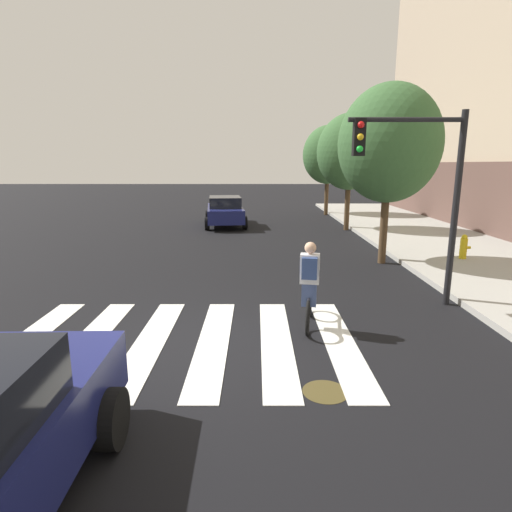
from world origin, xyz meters
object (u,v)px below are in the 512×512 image
(manhole_cover, at_px, (324,391))
(sedan_mid, at_px, (224,211))
(fire_hydrant, at_px, (462,247))
(street_tree_near, at_px, (388,144))
(street_tree_far, at_px, (326,155))
(street_tree_mid, at_px, (348,152))
(cyclist, at_px, (308,285))
(traffic_light_near, at_px, (418,176))

(manhole_cover, relative_size, sedan_mid, 0.14)
(sedan_mid, height_order, fire_hydrant, sedan_mid)
(street_tree_near, bearing_deg, street_tree_far, 88.53)
(manhole_cover, bearing_deg, street_tree_mid, 76.97)
(fire_hydrant, height_order, street_tree_mid, street_tree_mid)
(street_tree_far, bearing_deg, cyclist, -100.35)
(fire_hydrant, xyz_separation_m, street_tree_far, (-2.26, 12.95, 3.11))
(fire_hydrant, relative_size, street_tree_mid, 0.14)
(fire_hydrant, xyz_separation_m, street_tree_near, (-2.59, 0.01, 3.16))
(traffic_light_near, xyz_separation_m, street_tree_near, (0.56, 4.03, 0.83))
(traffic_light_near, bearing_deg, street_tree_mid, 85.41)
(sedan_mid, xyz_separation_m, street_tree_mid, (5.93, -1.38, 2.87))
(sedan_mid, relative_size, traffic_light_near, 1.07)
(traffic_light_near, bearing_deg, manhole_cover, -124.07)
(cyclist, relative_size, street_tree_near, 0.31)
(street_tree_near, bearing_deg, traffic_light_near, -97.89)
(manhole_cover, height_order, traffic_light_near, traffic_light_near)
(street_tree_mid, xyz_separation_m, street_tree_far, (0.02, 6.08, -0.00))
(cyclist, xyz_separation_m, street_tree_far, (3.34, 18.30, 2.80))
(street_tree_near, height_order, street_tree_mid, street_tree_near)
(manhole_cover, bearing_deg, street_tree_far, 80.68)
(sedan_mid, bearing_deg, fire_hydrant, -45.18)
(street_tree_near, xyz_separation_m, street_tree_mid, (0.32, 6.86, -0.05))
(fire_hydrant, bearing_deg, manhole_cover, -126.17)
(traffic_light_near, bearing_deg, street_tree_far, 87.00)
(street_tree_far, bearing_deg, traffic_light_near, -93.00)
(cyclist, relative_size, street_tree_mid, 0.31)
(sedan_mid, height_order, street_tree_mid, street_tree_mid)
(manhole_cover, distance_m, street_tree_far, 21.26)
(fire_hydrant, distance_m, street_tree_near, 4.09)
(street_tree_far, bearing_deg, fire_hydrant, -80.12)
(cyclist, bearing_deg, sedan_mid, 100.84)
(cyclist, bearing_deg, street_tree_near, 60.68)
(street_tree_far, bearing_deg, street_tree_mid, -90.15)
(fire_hydrant, relative_size, street_tree_near, 0.14)
(fire_hydrant, bearing_deg, street_tree_far, 99.88)
(cyclist, height_order, street_tree_far, street_tree_far)
(manhole_cover, relative_size, cyclist, 0.38)
(traffic_light_near, bearing_deg, street_tree_near, 82.11)
(sedan_mid, height_order, traffic_light_near, traffic_light_near)
(street_tree_mid, bearing_deg, manhole_cover, -103.03)
(manhole_cover, distance_m, fire_hydrant, 9.59)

